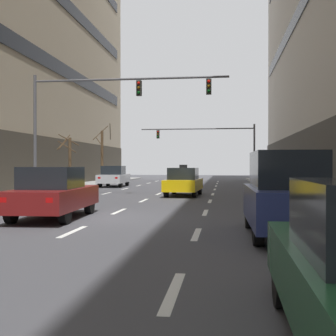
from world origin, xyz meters
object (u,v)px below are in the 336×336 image
at_px(car_driving_0, 114,176).
at_px(traffic_signal_1, 215,140).
at_px(pedestrian_1, 305,180).
at_px(taxi_driving_2, 184,182).
at_px(street_tree_3, 69,159).
at_px(car_parked_1, 286,194).
at_px(traffic_signal_0, 101,105).
at_px(street_tree_2, 102,155).
at_px(car_driving_1, 53,193).
at_px(pedestrian_0, 305,179).

bearing_deg(car_driving_0, traffic_signal_1, 53.54).
distance_m(car_driving_0, traffic_signal_1, 13.50).
bearing_deg(pedestrian_1, taxi_driving_2, 150.51).
distance_m(car_driving_0, street_tree_3, 3.96).
distance_m(taxi_driving_2, car_parked_1, 14.09).
xyz_separation_m(car_parked_1, traffic_signal_1, (-2.44, 33.46, 3.21)).
relative_size(car_parked_1, pedestrian_1, 2.71).
height_order(taxi_driving_2, traffic_signal_0, traffic_signal_0).
bearing_deg(street_tree_2, car_driving_1, -77.37).
distance_m(taxi_driving_2, street_tree_3, 11.54).
bearing_deg(pedestrian_0, taxi_driving_2, 167.59).
height_order(car_driving_0, street_tree_3, street_tree_3).
distance_m(taxi_driving_2, traffic_signal_0, 6.35).
bearing_deg(traffic_signal_0, pedestrian_0, -3.99).
xyz_separation_m(street_tree_2, pedestrian_0, (15.52, -16.91, -1.68)).
bearing_deg(pedestrian_1, street_tree_3, 145.98).
xyz_separation_m(car_driving_0, street_tree_3, (-2.74, -2.52, 1.34)).
distance_m(car_driving_0, pedestrian_0, 16.76).
distance_m(car_driving_1, pedestrian_0, 13.51).
bearing_deg(street_tree_2, taxi_driving_2, -59.49).
distance_m(car_driving_1, street_tree_3, 18.78).
bearing_deg(car_parked_1, pedestrian_1, 77.58).
bearing_deg(traffic_signal_0, car_driving_1, -82.32).
height_order(traffic_signal_1, street_tree_3, traffic_signal_1).
relative_size(traffic_signal_0, street_tree_2, 2.03).
bearing_deg(car_driving_0, car_parked_1, -66.04).
bearing_deg(street_tree_2, car_parked_1, -66.08).
relative_size(traffic_signal_1, pedestrian_1, 7.26).
bearing_deg(car_driving_0, street_tree_3, -137.40).
bearing_deg(pedestrian_1, street_tree_2, 128.70).
bearing_deg(taxi_driving_2, traffic_signal_1, 86.19).
distance_m(street_tree_3, pedestrian_0, 17.66).
distance_m(car_driving_1, street_tree_2, 27.13).
bearing_deg(street_tree_2, traffic_signal_1, 22.71).
bearing_deg(street_tree_2, street_tree_3, -90.31).
height_order(car_driving_1, street_tree_2, street_tree_2).
height_order(street_tree_2, pedestrian_0, street_tree_2).
xyz_separation_m(taxi_driving_2, street_tree_2, (-9.14, 15.50, 1.92)).
xyz_separation_m(car_driving_0, traffic_signal_1, (7.76, 10.50, 3.42)).
relative_size(car_driving_0, taxi_driving_2, 1.05).
height_order(car_driving_0, pedestrian_0, pedestrian_0).
height_order(car_driving_0, car_driving_1, car_driving_1).
bearing_deg(pedestrian_1, car_driving_1, -140.84).
bearing_deg(street_tree_3, taxi_driving_2, -36.74).
xyz_separation_m(car_driving_1, traffic_signal_0, (-1.38, 10.27, 4.27)).
bearing_deg(taxi_driving_2, pedestrian_1, -29.49).
relative_size(car_driving_0, traffic_signal_0, 0.40).
bearing_deg(traffic_signal_0, taxi_driving_2, 7.90).
height_order(street_tree_2, pedestrian_1, street_tree_2).
relative_size(car_parked_1, pedestrian_0, 2.81).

